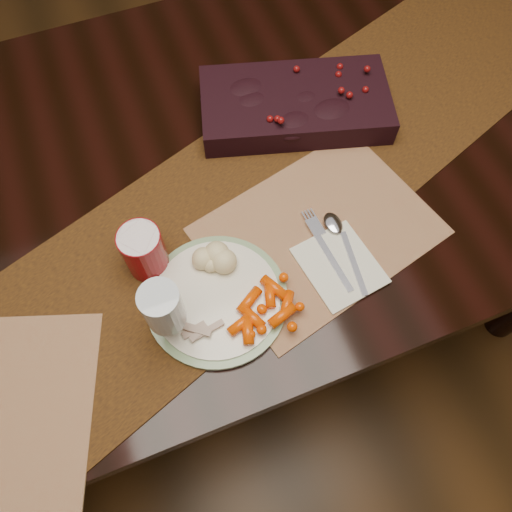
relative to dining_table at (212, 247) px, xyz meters
name	(u,v)px	position (x,y,z in m)	size (l,w,h in m)	color
floor	(221,299)	(0.00, 0.00, -0.38)	(5.00, 5.00, 0.00)	black
dining_table	(212,247)	(0.00, 0.00, 0.00)	(1.80, 1.00, 0.75)	black
table_runner	(244,210)	(0.05, -0.14, 0.38)	(1.87, 0.39, 0.00)	black
centerpiece	(295,102)	(0.23, 0.04, 0.42)	(0.39, 0.20, 0.08)	black
placemat_main	(319,231)	(0.16, -0.24, 0.38)	(0.41, 0.30, 0.00)	brown
dinner_plate	(217,299)	(-0.06, -0.30, 0.39)	(0.25, 0.25, 0.01)	white
baby_carrots	(263,313)	(0.00, -0.36, 0.40)	(0.11, 0.09, 0.02)	#EA4300
mashed_potatoes	(214,260)	(-0.04, -0.24, 0.42)	(0.08, 0.07, 0.04)	tan
turkey_shreds	(199,330)	(-0.11, -0.35, 0.40)	(0.07, 0.06, 0.02)	tan
napkin	(339,265)	(0.17, -0.32, 0.38)	(0.13, 0.15, 0.01)	silver
fork	(329,253)	(0.16, -0.29, 0.39)	(0.02, 0.16, 0.00)	silver
spoon	(347,250)	(0.19, -0.30, 0.39)	(0.03, 0.16, 0.00)	#9C9EBA
red_cup	(144,251)	(-0.15, -0.19, 0.43)	(0.07, 0.07, 0.10)	maroon
wine_glass	(167,317)	(-0.15, -0.33, 0.46)	(0.06, 0.06, 0.17)	#A3BBCB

